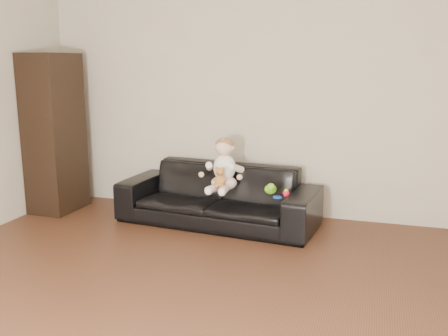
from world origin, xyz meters
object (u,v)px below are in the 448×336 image
(cabinet, at_px, (55,133))
(toy_green, at_px, (270,189))
(toy_rattle, at_px, (286,193))
(teddy_bear, at_px, (220,177))
(toy_blue_disc, at_px, (277,197))
(baby, at_px, (224,167))
(sofa, at_px, (218,195))

(cabinet, height_order, toy_green, cabinet)
(toy_rattle, bearing_deg, teddy_bear, -171.63)
(toy_green, height_order, toy_blue_disc, toy_green)
(cabinet, relative_size, toy_green, 12.27)
(toy_blue_disc, bearing_deg, toy_green, 129.28)
(toy_rattle, height_order, toy_blue_disc, toy_rattle)
(baby, distance_m, toy_blue_disc, 0.63)
(toy_green, bearing_deg, baby, 177.89)
(teddy_bear, distance_m, toy_rattle, 0.65)
(toy_green, height_order, toy_rattle, toy_green)
(toy_green, xyz_separation_m, toy_blue_disc, (0.09, -0.11, -0.04))
(toy_green, bearing_deg, cabinet, 178.34)
(sofa, bearing_deg, toy_rattle, -8.10)
(baby, relative_size, toy_blue_disc, 6.05)
(baby, height_order, toy_green, baby)
(toy_rattle, bearing_deg, sofa, 166.48)
(teddy_bear, bearing_deg, baby, 83.09)
(sofa, distance_m, toy_rattle, 0.77)
(baby, bearing_deg, cabinet, -178.25)
(sofa, xyz_separation_m, toy_rattle, (0.73, -0.18, 0.13))
(sofa, bearing_deg, teddy_bear, -63.28)
(baby, xyz_separation_m, toy_rattle, (0.64, -0.06, -0.20))
(toy_green, relative_size, toy_rattle, 2.17)
(sofa, bearing_deg, toy_blue_disc, -14.45)
(sofa, height_order, teddy_bear, teddy_bear)
(sofa, bearing_deg, cabinet, -172.79)
(toy_rattle, xyz_separation_m, toy_blue_disc, (-0.07, -0.06, -0.03))
(cabinet, height_order, baby, cabinet)
(toy_green, distance_m, toy_rattle, 0.17)
(toy_rattle, bearing_deg, baby, 174.19)
(teddy_bear, bearing_deg, toy_blue_disc, -7.57)
(baby, height_order, teddy_bear, baby)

